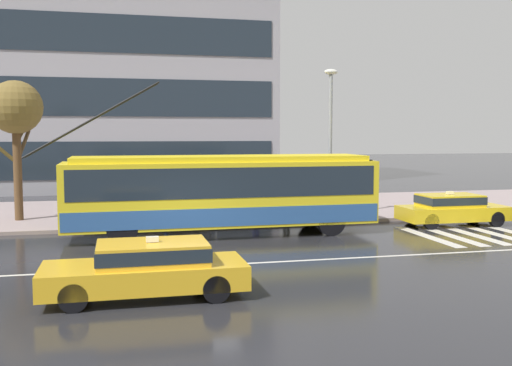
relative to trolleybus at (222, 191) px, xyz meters
The scene contains 17 objects.
ground_plane 4.28m from the trolleybus, 112.04° to the right, with size 160.00×160.00×0.00m, color #26262A.
sidewalk_slab 6.94m from the trolleybus, 102.71° to the left, with size 80.00×10.00×0.14m, color gray.
crosswalk_stripe_edge_near 7.64m from the trolleybus, 15.85° to the right, with size 0.44×4.40×0.01m, color beige.
crosswalk_stripe_inner_a 8.49m from the trolleybus, 14.16° to the right, with size 0.44×4.40×0.01m, color beige.
crosswalk_stripe_center 9.35m from the trolleybus, 12.79° to the right, with size 0.44×4.40×0.01m, color beige.
crosswalk_stripe_inner_b 10.22m from the trolleybus, 11.66° to the right, with size 0.44×4.40×0.01m, color beige.
lane_centre_line 5.34m from the trolleybus, 106.98° to the right, with size 72.00×0.14×0.01m, color silver.
trolleybus is the anchor object (origin of this frame).
taxi_oncoming_near 8.38m from the trolleybus, 111.63° to the right, with size 4.58×1.82×1.39m.
taxi_ahead_of_bus 9.50m from the trolleybus, ahead, with size 4.37×1.82×1.39m.
bus_shelter 4.21m from the trolleybus, 112.39° to the left, with size 3.96×1.89×2.45m.
pedestrian_at_shelter 3.85m from the trolleybus, 118.39° to the left, with size 0.41×0.41×1.71m.
pedestrian_approaching_curb 4.07m from the trolleybus, 60.63° to the left, with size 1.03×1.03×1.94m.
pedestrian_walking_past 5.63m from the trolleybus, 129.32° to the left, with size 1.20×1.20×1.97m.
pedestrian_waiting_by_pole 4.95m from the trolleybus, 46.58° to the left, with size 1.29×1.29×1.91m.
street_lamp 6.28m from the trolleybus, 27.83° to the left, with size 0.60×0.32×6.31m.
street_tree_bare 9.55m from the trolleybus, 149.12° to the left, with size 2.19×2.19×5.75m.
Camera 1 is at (-2.15, -17.39, 3.73)m, focal length 41.11 mm.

